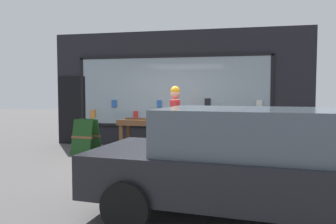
{
  "coord_description": "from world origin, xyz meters",
  "views": [
    {
      "loc": [
        1.71,
        -7.05,
        1.62
      ],
      "look_at": [
        0.11,
        0.62,
        1.14
      ],
      "focal_mm": 35.0,
      "sensor_mm": 36.0,
      "label": 1
    }
  ],
  "objects_px": {
    "small_dog": "(188,151)",
    "sandwich_board_sign": "(86,136)",
    "parked_car": "(255,161)",
    "person_browsing": "(175,118)",
    "display_table_main": "(165,127)"
  },
  "relations": [
    {
      "from": "small_dog",
      "to": "sandwich_board_sign",
      "type": "bearing_deg",
      "value": 49.93
    },
    {
      "from": "small_dog",
      "to": "sandwich_board_sign",
      "type": "xyz_separation_m",
      "value": [
        -2.76,
        0.64,
        0.15
      ]
    },
    {
      "from": "sandwich_board_sign",
      "to": "parked_car",
      "type": "relative_size",
      "value": 0.21
    },
    {
      "from": "person_browsing",
      "to": "small_dog",
      "type": "height_order",
      "value": "person_browsing"
    },
    {
      "from": "display_table_main",
      "to": "sandwich_board_sign",
      "type": "height_order",
      "value": "display_table_main"
    },
    {
      "from": "person_browsing",
      "to": "small_dog",
      "type": "bearing_deg",
      "value": -119.21
    },
    {
      "from": "small_dog",
      "to": "parked_car",
      "type": "distance_m",
      "value": 3.25
    },
    {
      "from": "person_browsing",
      "to": "parked_car",
      "type": "xyz_separation_m",
      "value": [
        1.59,
        -3.07,
        -0.3
      ]
    },
    {
      "from": "display_table_main",
      "to": "person_browsing",
      "type": "height_order",
      "value": "person_browsing"
    },
    {
      "from": "person_browsing",
      "to": "sandwich_board_sign",
      "type": "relative_size",
      "value": 1.93
    },
    {
      "from": "display_table_main",
      "to": "person_browsing",
      "type": "relative_size",
      "value": 1.33
    },
    {
      "from": "parked_car",
      "to": "small_dog",
      "type": "bearing_deg",
      "value": 119.1
    },
    {
      "from": "display_table_main",
      "to": "parked_car",
      "type": "bearing_deg",
      "value": -61.74
    },
    {
      "from": "display_table_main",
      "to": "sandwich_board_sign",
      "type": "bearing_deg",
      "value": -179.11
    },
    {
      "from": "display_table_main",
      "to": "sandwich_board_sign",
      "type": "xyz_separation_m",
      "value": [
        -2.1,
        -0.03,
        -0.29
      ]
    }
  ]
}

